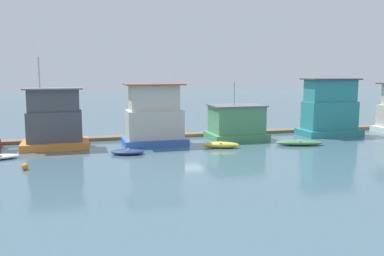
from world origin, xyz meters
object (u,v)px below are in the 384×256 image
(buoy_orange, at_px, (25,167))
(houseboat_teal, at_px, (330,110))
(mooring_post_far_left, at_px, (237,128))
(houseboat_orange, at_px, (55,121))
(dinghy_yellow, at_px, (221,145))
(dinghy_green, at_px, (299,143))
(houseboat_blue, at_px, (154,118))
(dinghy_navy, at_px, (127,152))
(dinghy_white, at_px, (0,157))
(houseboat_green, at_px, (236,123))

(buoy_orange, bearing_deg, houseboat_teal, 16.01)
(houseboat_teal, distance_m, mooring_post_far_left, 9.57)
(houseboat_orange, height_order, houseboat_teal, houseboat_orange)
(houseboat_orange, relative_size, dinghy_yellow, 2.30)
(houseboat_orange, relative_size, buoy_orange, 17.25)
(dinghy_yellow, distance_m, dinghy_green, 7.08)
(houseboat_teal, bearing_deg, houseboat_blue, -178.57)
(dinghy_navy, distance_m, dinghy_yellow, 8.05)
(houseboat_blue, relative_size, mooring_post_far_left, 3.65)
(dinghy_green, bearing_deg, houseboat_teal, 37.35)
(dinghy_green, bearing_deg, mooring_post_far_left, 115.75)
(dinghy_green, bearing_deg, houseboat_orange, 167.69)
(dinghy_white, relative_size, dinghy_yellow, 0.86)
(dinghy_white, xyz_separation_m, dinghy_navy, (9.34, -0.68, 0.02))
(houseboat_green, distance_m, dinghy_white, 20.76)
(houseboat_green, bearing_deg, dinghy_yellow, -126.20)
(houseboat_teal, xyz_separation_m, dinghy_white, (-30.31, -3.92, -2.41))
(mooring_post_far_left, distance_m, buoy_orange, 21.62)
(dinghy_navy, xyz_separation_m, mooring_post_far_left, (11.83, 6.78, 0.55))
(mooring_post_far_left, bearing_deg, dinghy_white, -163.93)
(houseboat_teal, height_order, dinghy_navy, houseboat_teal)
(houseboat_teal, xyz_separation_m, dinghy_navy, (-20.97, -4.60, -2.39))
(houseboat_blue, height_order, houseboat_green, houseboat_green)
(houseboat_green, distance_m, dinghy_green, 6.35)
(houseboat_blue, distance_m, houseboat_green, 8.12)
(mooring_post_far_left, bearing_deg, dinghy_green, -64.25)
(houseboat_teal, bearing_deg, houseboat_orange, -179.98)
(houseboat_orange, bearing_deg, dinghy_yellow, -15.90)
(dinghy_yellow, bearing_deg, buoy_orange, -164.54)
(dinghy_navy, relative_size, mooring_post_far_left, 1.91)
(houseboat_green, height_order, buoy_orange, houseboat_green)
(houseboat_blue, relative_size, dinghy_white, 1.95)
(dinghy_green, bearing_deg, dinghy_yellow, 174.85)
(dinghy_yellow, xyz_separation_m, dinghy_green, (7.05, -0.64, -0.02))
(houseboat_orange, distance_m, houseboat_green, 16.54)
(houseboat_blue, xyz_separation_m, houseboat_green, (8.06, 0.62, -0.81))
(houseboat_green, distance_m, mooring_post_far_left, 2.34)
(houseboat_orange, xyz_separation_m, houseboat_green, (16.52, 0.17, -0.71))
(mooring_post_far_left, bearing_deg, houseboat_teal, -13.43)
(dinghy_green, bearing_deg, houseboat_blue, 161.54)
(houseboat_green, height_order, dinghy_white, houseboat_green)
(houseboat_blue, height_order, dinghy_white, houseboat_blue)
(dinghy_white, xyz_separation_m, dinghy_yellow, (17.35, 0.05, 0.09))
(houseboat_teal, distance_m, dinghy_yellow, 13.72)
(houseboat_green, bearing_deg, houseboat_teal, -0.95)
(houseboat_orange, bearing_deg, buoy_orange, -101.50)
(dinghy_navy, bearing_deg, dinghy_white, 175.81)
(houseboat_blue, distance_m, dinghy_green, 12.99)
(houseboat_orange, relative_size, houseboat_green, 1.40)
(houseboat_blue, bearing_deg, houseboat_green, 4.37)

